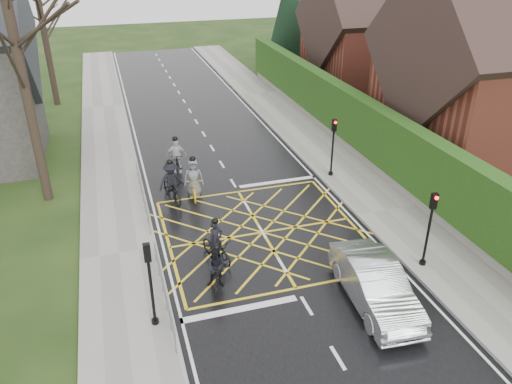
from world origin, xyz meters
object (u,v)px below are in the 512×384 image
cyclist_mid (172,185)px  car (375,284)px  cyclist_rear (216,246)px  cyclist_lead (194,183)px  cyclist_front (177,160)px  cyclist_back (218,271)px

cyclist_mid → car: bearing=-73.1°
cyclist_rear → car: size_ratio=0.42×
cyclist_rear → cyclist_lead: 5.54m
cyclist_front → car: size_ratio=0.45×
cyclist_back → car: size_ratio=0.39×
cyclist_lead → car: bearing=-57.3°
cyclist_lead → cyclist_back: bearing=-85.9°
cyclist_rear → cyclist_back: (-0.34, -1.73, 0.09)m
cyclist_rear → cyclist_front: (-0.21, 8.49, 0.17)m
car → cyclist_lead: bearing=118.7°
cyclist_mid → car: (5.51, -9.67, 0.02)m
cyclist_rear → cyclist_back: 1.76m
cyclist_back → cyclist_lead: cyclist_lead is taller
cyclist_mid → car: 11.13m
cyclist_front → car: 13.55m
cyclist_rear → cyclist_front: cyclist_front is taller
cyclist_back → car: 5.52m
cyclist_back → cyclist_mid: size_ratio=0.82×
cyclist_back → cyclist_front: (0.14, 10.22, 0.08)m
car → cyclist_rear: bearing=142.0°
car → cyclist_mid: bearing=123.9°
cyclist_rear → cyclist_mid: 5.58m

